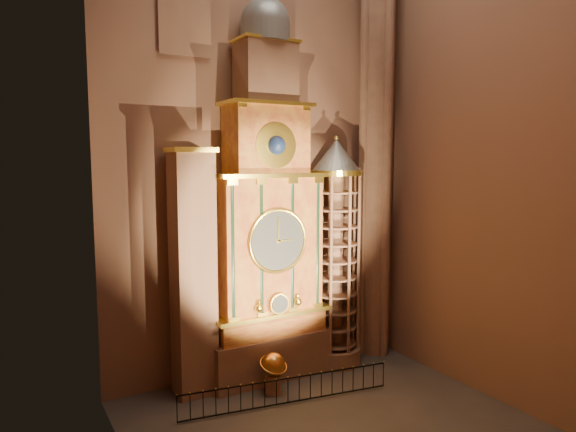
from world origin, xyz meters
TOP-DOWN VIEW (x-y plane):
  - floor at (0.00, 0.00)m, footprint 14.00×14.00m
  - wall_back at (0.00, 6.00)m, footprint 22.00×0.00m
  - wall_left at (-7.00, 0.00)m, footprint 0.00×22.00m
  - wall_right at (7.00, 0.00)m, footprint 0.00×22.00m
  - astronomical_clock at (0.00, 4.96)m, footprint 5.60×2.41m
  - portrait_tower at (-3.40, 4.98)m, footprint 1.80×1.60m
  - stair_turret at (3.50, 4.70)m, footprint 2.50×2.50m
  - gothic_pier at (6.10, 5.00)m, footprint 2.04×2.04m
  - celestial_globe at (-0.61, 3.26)m, footprint 1.44×1.39m
  - iron_railing at (-0.59, 2.09)m, footprint 8.61×1.48m

SIDE VIEW (x-z plane):
  - floor at x=0.00m, z-range 0.00..0.00m
  - iron_railing at x=-0.59m, z-range 0.05..1.11m
  - celestial_globe at x=-0.61m, z-range 0.17..1.90m
  - portrait_tower at x=-3.40m, z-range 0.05..10.25m
  - stair_turret at x=3.50m, z-range -0.13..10.67m
  - astronomical_clock at x=0.00m, z-range -1.67..15.03m
  - wall_back at x=0.00m, z-range 0.00..22.00m
  - wall_left at x=-7.00m, z-range 0.00..22.00m
  - wall_right at x=7.00m, z-range 0.00..22.00m
  - gothic_pier at x=6.10m, z-range 0.00..22.00m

